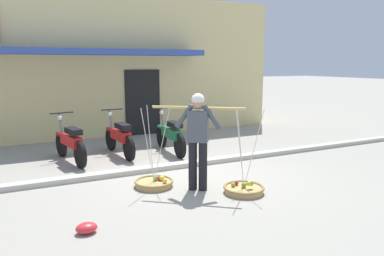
{
  "coord_description": "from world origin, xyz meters",
  "views": [
    {
      "loc": [
        -3.07,
        -6.24,
        2.19
      ],
      "look_at": [
        0.26,
        0.6,
        0.85
      ],
      "focal_mm": 34.43,
      "sensor_mm": 36.0,
      "label": 1
    }
  ],
  "objects_px": {
    "motorcycle_third_in_row": "(171,135)",
    "plastic_litter_bag": "(86,228)",
    "fruit_vendor": "(198,135)",
    "fruit_basket_right_side": "(244,189)",
    "motorcycle_nearest_shop": "(70,142)",
    "fruit_basket_left_side": "(154,183)",
    "motorcycle_second_in_row": "(120,137)"
  },
  "relations": [
    {
      "from": "motorcycle_nearest_shop",
      "to": "plastic_litter_bag",
      "type": "distance_m",
      "value": 3.77
    },
    {
      "from": "motorcycle_nearest_shop",
      "to": "fruit_basket_left_side",
      "type": "bearing_deg",
      "value": -65.19
    },
    {
      "from": "motorcycle_nearest_shop",
      "to": "fruit_vendor",
      "type": "bearing_deg",
      "value": -58.92
    },
    {
      "from": "motorcycle_second_in_row",
      "to": "motorcycle_nearest_shop",
      "type": "bearing_deg",
      "value": -174.1
    },
    {
      "from": "fruit_vendor",
      "to": "plastic_litter_bag",
      "type": "xyz_separation_m",
      "value": [
        -2.07,
        -0.86,
        -0.91
      ]
    },
    {
      "from": "fruit_vendor",
      "to": "fruit_basket_right_side",
      "type": "bearing_deg",
      "value": -37.74
    },
    {
      "from": "motorcycle_second_in_row",
      "to": "motorcycle_third_in_row",
      "type": "relative_size",
      "value": 1.0
    },
    {
      "from": "fruit_vendor",
      "to": "fruit_basket_left_side",
      "type": "distance_m",
      "value": 1.21
    },
    {
      "from": "motorcycle_nearest_shop",
      "to": "plastic_litter_bag",
      "type": "relative_size",
      "value": 6.44
    },
    {
      "from": "motorcycle_nearest_shop",
      "to": "fruit_basket_right_side",
      "type": "bearing_deg",
      "value": -54.87
    },
    {
      "from": "fruit_vendor",
      "to": "fruit_basket_left_side",
      "type": "bearing_deg",
      "value": 142.09
    },
    {
      "from": "fruit_vendor",
      "to": "fruit_basket_right_side",
      "type": "xyz_separation_m",
      "value": [
        0.64,
        -0.49,
        -0.9
      ]
    },
    {
      "from": "motorcycle_third_in_row",
      "to": "plastic_litter_bag",
      "type": "bearing_deg",
      "value": -126.96
    },
    {
      "from": "fruit_vendor",
      "to": "motorcycle_nearest_shop",
      "type": "xyz_separation_m",
      "value": [
        -1.73,
        2.87,
        -0.52
      ]
    },
    {
      "from": "fruit_vendor",
      "to": "motorcycle_second_in_row",
      "type": "height_order",
      "value": "fruit_vendor"
    },
    {
      "from": "fruit_basket_right_side",
      "to": "motorcycle_second_in_row",
      "type": "bearing_deg",
      "value": 109.26
    },
    {
      "from": "fruit_basket_left_side",
      "to": "fruit_basket_right_side",
      "type": "distance_m",
      "value": 1.6
    },
    {
      "from": "fruit_vendor",
      "to": "motorcycle_second_in_row",
      "type": "xyz_separation_m",
      "value": [
        -0.58,
        2.99,
        -0.52
      ]
    },
    {
      "from": "fruit_vendor",
      "to": "plastic_litter_bag",
      "type": "relative_size",
      "value": 6.05
    },
    {
      "from": "fruit_basket_right_side",
      "to": "motorcycle_second_in_row",
      "type": "height_order",
      "value": "fruit_basket_right_side"
    },
    {
      "from": "motorcycle_third_in_row",
      "to": "fruit_vendor",
      "type": "bearing_deg",
      "value": -102.95
    },
    {
      "from": "plastic_litter_bag",
      "to": "fruit_basket_right_side",
      "type": "bearing_deg",
      "value": 7.84
    },
    {
      "from": "fruit_basket_left_side",
      "to": "motorcycle_nearest_shop",
      "type": "bearing_deg",
      "value": 114.81
    },
    {
      "from": "fruit_basket_left_side",
      "to": "motorcycle_third_in_row",
      "type": "bearing_deg",
      "value": 60.58
    },
    {
      "from": "motorcycle_nearest_shop",
      "to": "motorcycle_third_in_row",
      "type": "height_order",
      "value": "same"
    },
    {
      "from": "fruit_basket_left_side",
      "to": "fruit_basket_right_side",
      "type": "relative_size",
      "value": 1.0
    },
    {
      "from": "motorcycle_third_in_row",
      "to": "motorcycle_second_in_row",
      "type": "bearing_deg",
      "value": 167.16
    },
    {
      "from": "motorcycle_nearest_shop",
      "to": "motorcycle_second_in_row",
      "type": "height_order",
      "value": "same"
    },
    {
      "from": "plastic_litter_bag",
      "to": "motorcycle_second_in_row",
      "type": "bearing_deg",
      "value": 68.9
    },
    {
      "from": "fruit_vendor",
      "to": "plastic_litter_bag",
      "type": "bearing_deg",
      "value": -157.33
    },
    {
      "from": "motorcycle_third_in_row",
      "to": "fruit_basket_left_side",
      "type": "bearing_deg",
      "value": -119.42
    },
    {
      "from": "fruit_basket_right_side",
      "to": "motorcycle_second_in_row",
      "type": "xyz_separation_m",
      "value": [
        -1.22,
        3.48,
        0.38
      ]
    }
  ]
}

